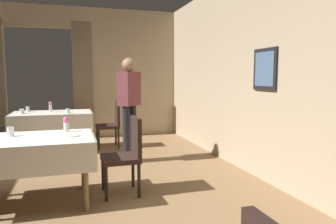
# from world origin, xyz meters

# --- Properties ---
(ground) EXTENTS (10.08, 10.08, 0.00)m
(ground) POSITION_xyz_m (0.00, 0.00, 0.00)
(ground) COLOR olive
(wall_right) EXTENTS (0.16, 8.40, 3.00)m
(wall_right) POSITION_xyz_m (3.20, -0.00, 1.50)
(wall_right) COLOR tan
(wall_right) RESTS_ON ground
(wall_back) EXTENTS (6.40, 0.27, 3.00)m
(wall_back) POSITION_xyz_m (0.00, 4.18, 1.52)
(wall_back) COLOR tan
(wall_back) RESTS_ON ground
(dining_table_mid) EXTENTS (1.28, 0.94, 0.75)m
(dining_table_mid) POSITION_xyz_m (0.26, 0.25, 0.64)
(dining_table_mid) COLOR olive
(dining_table_mid) RESTS_ON ground
(dining_table_far) EXTENTS (1.46, 0.93, 0.75)m
(dining_table_far) POSITION_xyz_m (0.30, 2.88, 0.65)
(dining_table_far) COLOR olive
(dining_table_far) RESTS_ON ground
(chair_mid_right) EXTENTS (0.44, 0.44, 0.93)m
(chair_mid_right) POSITION_xyz_m (1.28, 0.27, 0.52)
(chair_mid_right) COLOR black
(chair_mid_right) RESTS_ON ground
(chair_far_right) EXTENTS (0.44, 0.44, 0.93)m
(chair_far_right) POSITION_xyz_m (1.41, 2.87, 0.52)
(chair_far_right) COLOR black
(chair_far_right) RESTS_ON ground
(flower_vase_mid) EXTENTS (0.07, 0.07, 0.18)m
(flower_vase_mid) POSITION_xyz_m (0.59, 0.55, 0.85)
(flower_vase_mid) COLOR silver
(flower_vase_mid) RESTS_ON dining_table_mid
(glass_mid_b) EXTENTS (0.07, 0.07, 0.11)m
(glass_mid_b) POSITION_xyz_m (-0.01, 0.39, 0.80)
(glass_mid_b) COLOR silver
(glass_mid_b) RESTS_ON dining_table_mid
(plate_mid_c) EXTENTS (0.22, 0.22, 0.01)m
(plate_mid_c) POSITION_xyz_m (0.63, 0.23, 0.76)
(plate_mid_c) COLOR white
(plate_mid_c) RESTS_ON dining_table_mid
(flower_vase_far) EXTENTS (0.07, 0.07, 0.19)m
(flower_vase_far) POSITION_xyz_m (0.26, 3.07, 0.85)
(flower_vase_far) COLOR silver
(flower_vase_far) RESTS_ON dining_table_far
(glass_far_b) EXTENTS (0.06, 0.06, 0.10)m
(glass_far_b) POSITION_xyz_m (-0.16, 3.14, 0.80)
(glass_far_b) COLOR silver
(glass_far_b) RESTS_ON dining_table_far
(glass_far_c) EXTENTS (0.07, 0.07, 0.09)m
(glass_far_c) POSITION_xyz_m (0.59, 2.63, 0.79)
(glass_far_c) COLOR silver
(glass_far_c) RESTS_ON dining_table_far
(glass_far_d) EXTENTS (0.08, 0.08, 0.09)m
(glass_far_d) POSITION_xyz_m (-0.22, 2.81, 0.79)
(glass_far_d) COLOR silver
(glass_far_d) RESTS_ON dining_table_far
(person_waiter_by_doorway) EXTENTS (0.41, 0.41, 1.72)m
(person_waiter_by_doorway) POSITION_xyz_m (1.57, 1.68, 1.02)
(person_waiter_by_doorway) COLOR black
(person_waiter_by_doorway) RESTS_ON ground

